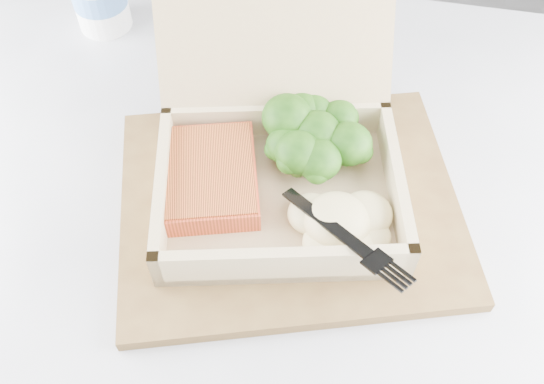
# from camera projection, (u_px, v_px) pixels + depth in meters

# --- Properties ---
(cafe_table) EXTENTS (0.87, 0.87, 0.73)m
(cafe_table) POSITION_uv_depth(u_px,v_px,m) (245.00, 311.00, 0.74)
(cafe_table) COLOR black
(cafe_table) RESTS_ON floor
(serving_tray) EXTENTS (0.38, 0.33, 0.01)m
(serving_tray) POSITION_uv_depth(u_px,v_px,m) (289.00, 204.00, 0.60)
(serving_tray) COLOR brown
(serving_tray) RESTS_ON cafe_table
(takeout_container) EXTENTS (0.26, 0.30, 0.19)m
(takeout_container) POSITION_uv_depth(u_px,v_px,m) (278.00, 133.00, 0.58)
(takeout_container) COLOR tan
(takeout_container) RESTS_ON serving_tray
(salmon_fillet) EXTENTS (0.11, 0.13, 0.02)m
(salmon_fillet) POSITION_uv_depth(u_px,v_px,m) (211.00, 177.00, 0.58)
(salmon_fillet) COLOR #DA4B2A
(salmon_fillet) RESTS_ON takeout_container
(broccoli_pile) EXTENTS (0.11, 0.11, 0.04)m
(broccoli_pile) POSITION_uv_depth(u_px,v_px,m) (316.00, 138.00, 0.60)
(broccoli_pile) COLOR #367319
(broccoli_pile) RESTS_ON takeout_container
(mashed_potatoes) EXTENTS (0.10, 0.09, 0.03)m
(mashed_potatoes) POSITION_uv_depth(u_px,v_px,m) (337.00, 220.00, 0.55)
(mashed_potatoes) COLOR beige
(mashed_potatoes) RESTS_ON takeout_container
(plastic_fork) EXTENTS (0.12, 0.12, 0.02)m
(plastic_fork) POSITION_uv_depth(u_px,v_px,m) (311.00, 207.00, 0.54)
(plastic_fork) COLOR black
(plastic_fork) RESTS_ON mashed_potatoes
(receipt) EXTENTS (0.10, 0.14, 0.00)m
(receipt) POSITION_uv_depth(u_px,v_px,m) (334.00, 73.00, 0.72)
(receipt) COLOR white
(receipt) RESTS_ON cafe_table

